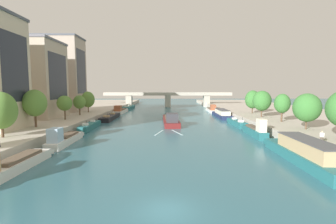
{
  "coord_description": "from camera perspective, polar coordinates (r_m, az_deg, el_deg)",
  "views": [
    {
      "loc": [
        0.11,
        -16.48,
        8.82
      ],
      "look_at": [
        0.0,
        42.38,
        3.08
      ],
      "focal_mm": 25.41,
      "sensor_mm": 36.0,
      "label": 1
    }
  ],
  "objects": [
    {
      "name": "wake_behind_barge",
      "position": [
        48.23,
        0.14,
        -4.95
      ],
      "size": [
        5.59,
        6.01,
        0.03
      ],
      "color": "#A5D1DB",
      "rests_on": "ground"
    },
    {
      "name": "building_left_middle",
      "position": [
        67.68,
        -30.13,
        6.8
      ],
      "size": [
        14.47,
        12.02,
        18.85
      ],
      "color": "#B2A38E",
      "rests_on": "quay_left"
    },
    {
      "name": "moored_boat_left_lone",
      "position": [
        106.11,
        -9.32,
        1.09
      ],
      "size": [
        3.58,
        16.23,
        2.39
      ],
      "color": "#23666B",
      "rests_on": "ground"
    },
    {
      "name": "person_on_quay",
      "position": [
        37.21,
        33.11,
        -4.9
      ],
      "size": [
        0.41,
        0.4,
        1.62
      ],
      "color": "#473D33",
      "rests_on": "quay_right"
    },
    {
      "name": "moored_boat_right_lone",
      "position": [
        76.08,
        12.91,
        -0.44
      ],
      "size": [
        3.62,
        16.95,
        2.47
      ],
      "color": "#1E284C",
      "rests_on": "ground"
    },
    {
      "name": "quay_left",
      "position": [
        80.89,
        -27.11,
        -0.69
      ],
      "size": [
        36.0,
        170.0,
        1.71
      ],
      "primitive_type": "cube",
      "color": "#B7AD9E",
      "rests_on": "ground"
    },
    {
      "name": "moored_boat_right_end",
      "position": [
        47.48,
        20.3,
        -4.17
      ],
      "size": [
        1.88,
        10.55,
        3.62
      ],
      "color": "#23666B",
      "rests_on": "ground"
    },
    {
      "name": "moored_boat_right_gap_after",
      "position": [
        33.1,
        30.12,
        -8.43
      ],
      "size": [
        3.68,
        16.57,
        2.97
      ],
      "color": "#23666B",
      "rests_on": "ground"
    },
    {
      "name": "tree_right_past_mid",
      "position": [
        56.75,
        25.83,
        1.84
      ],
      "size": [
        3.32,
        3.32,
        6.06
      ],
      "color": "brown",
      "rests_on": "quay_right"
    },
    {
      "name": "quay_right",
      "position": [
        80.78,
        27.19,
        -0.7
      ],
      "size": [
        36.0,
        170.0,
        1.71
      ],
      "primitive_type": "cube",
      "color": "#B7AD9E",
      "rests_on": "ground"
    },
    {
      "name": "tree_left_second",
      "position": [
        76.37,
        -18.54,
        2.87
      ],
      "size": [
        3.94,
        3.94,
        6.32
      ],
      "color": "brown",
      "rests_on": "quay_left"
    },
    {
      "name": "tree_left_third",
      "position": [
        42.24,
        -35.04,
        0.3
      ],
      "size": [
        4.32,
        4.32,
        6.69
      ],
      "color": "brown",
      "rests_on": "quay_left"
    },
    {
      "name": "moored_boat_left_near",
      "position": [
        88.41,
        -11.22,
        0.33
      ],
      "size": [
        3.2,
        14.61,
        3.05
      ],
      "color": "silver",
      "rests_on": "ground"
    },
    {
      "name": "moored_boat_left_far",
      "position": [
        71.09,
        -13.54,
        -1.2
      ],
      "size": [
        2.86,
        16.02,
        2.31
      ],
      "color": "black",
      "rests_on": "ground"
    },
    {
      "name": "tree_left_distant",
      "position": [
        68.98,
        -20.37,
        2.24
      ],
      "size": [
        3.28,
        3.28,
        5.37
      ],
      "color": "brown",
      "rests_on": "quay_left"
    },
    {
      "name": "moored_boat_left_upstream",
      "position": [
        30.12,
        -33.67,
        -10.49
      ],
      "size": [
        2.53,
        12.5,
        3.39
      ],
      "color": "silver",
      "rests_on": "ground"
    },
    {
      "name": "tree_right_third",
      "position": [
        64.5,
        21.72,
        2.51
      ],
      "size": [
        4.55,
        4.55,
        6.64
      ],
      "color": "brown",
      "rests_on": "quay_right"
    },
    {
      "name": "building_left_far_end",
      "position": [
        82.75,
        -24.3,
        8.19
      ],
      "size": [
        13.67,
        9.6,
        23.15
      ],
      "color": "#A89989",
      "rests_on": "quay_left"
    },
    {
      "name": "tree_right_nearest",
      "position": [
        73.64,
        19.75,
        2.85
      ],
      "size": [
        4.29,
        4.29,
        6.66
      ],
      "color": "brown",
      "rests_on": "quay_right"
    },
    {
      "name": "bridge_far",
      "position": [
        116.01,
        0.05,
        3.46
      ],
      "size": [
        61.77,
        4.4,
        7.12
      ],
      "color": "#ADA899",
      "rests_on": "ground"
    },
    {
      "name": "tree_right_second",
      "position": [
        48.14,
        30.47,
        0.9
      ],
      "size": [
        4.59,
        4.59,
        6.32
      ],
      "color": "brown",
      "rests_on": "quay_right"
    },
    {
      "name": "ground_plane",
      "position": [
        18.7,
        -0.27,
        -22.58
      ],
      "size": [
        400.0,
        400.0,
        0.0
      ],
      "primitive_type": "plane",
      "color": "#336675"
    },
    {
      "name": "moored_boat_right_midway",
      "position": [
        93.47,
        10.49,
        0.6
      ],
      "size": [
        2.93,
        14.4,
        3.01
      ],
      "color": "silver",
      "rests_on": "ground"
    },
    {
      "name": "tree_left_end_of_row",
      "position": [
        59.95,
        -23.46,
        1.94
      ],
      "size": [
        3.43,
        3.43,
        5.55
      ],
      "color": "brown",
      "rests_on": "quay_left"
    },
    {
      "name": "moored_boat_left_end",
      "position": [
        55.61,
        -18.08,
        -3.15
      ],
      "size": [
        2.3,
        12.11,
        2.34
      ],
      "color": "#23666B",
      "rests_on": "ground"
    },
    {
      "name": "tree_left_midway",
      "position": [
        50.49,
        -29.22,
        1.89
      ],
      "size": [
        4.2,
        4.2,
        6.99
      ],
      "color": "brown",
      "rests_on": "quay_left"
    },
    {
      "name": "barge_midriver",
      "position": [
        60.83,
        0.77,
        -1.87
      ],
      "size": [
        4.44,
        19.93,
        3.16
      ],
      "color": "maroon",
      "rests_on": "ground"
    },
    {
      "name": "moored_boat_right_far",
      "position": [
        59.86,
        16.25,
        -2.48
      ],
      "size": [
        2.11,
        11.14,
        2.37
      ],
      "color": "#23666B",
      "rests_on": "ground"
    },
    {
      "name": "moored_boat_left_downstream",
      "position": [
        41.42,
        -23.52,
        -5.9
      ],
      "size": [
        2.38,
        11.17,
        3.13
      ],
      "color": "silver",
      "rests_on": "ground"
    }
  ]
}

